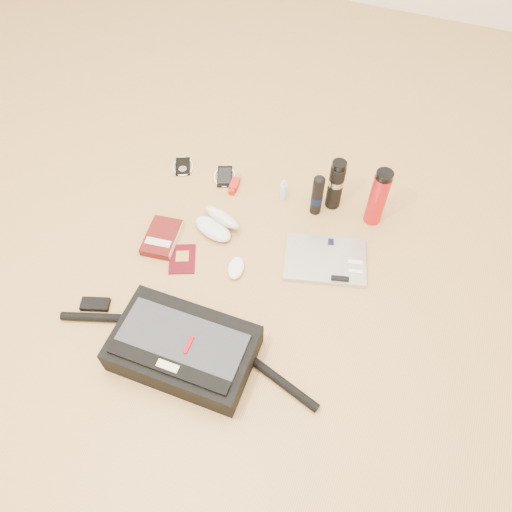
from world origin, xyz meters
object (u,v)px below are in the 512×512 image
Objects in this scene: laptop at (326,260)px; thermos_red at (378,198)px; messenger_bag at (183,348)px; book at (162,238)px; thermos_black at (336,184)px.

thermos_red is (0.11, 0.25, 0.11)m from laptop.
laptop is at bearing 57.87° from messenger_bag.
thermos_red is at bearing 20.61° from book.
book is 0.81m from thermos_red.
messenger_bag is at bearing -136.35° from laptop.
messenger_bag is 0.60m from laptop.
book is 0.74× the size of thermos_red.
messenger_bag reaches higher than book.
book is at bearing 177.14° from laptop.
thermos_black is 0.16m from thermos_red.
thermos_black is (0.27, 0.78, 0.06)m from messenger_bag.
thermos_red is (0.71, 0.37, 0.11)m from book.
messenger_bag is 2.71× the size of laptop.
thermos_black is at bearing 173.09° from thermos_red.
thermos_red is at bearing -6.91° from thermos_black.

